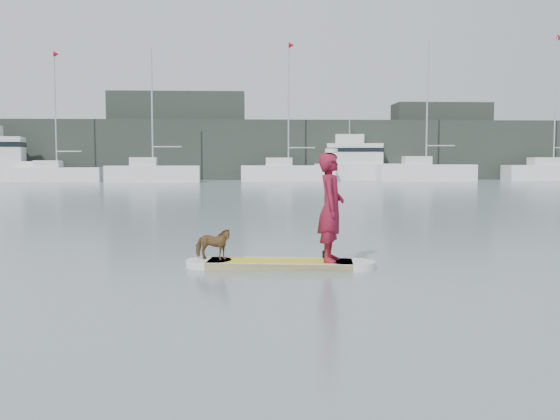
{
  "coord_description": "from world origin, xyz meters",
  "views": [
    {
      "loc": [
        -2.37,
        -12.32,
        1.83
      ],
      "look_at": [
        -1.87,
        -1.63,
        1.0
      ],
      "focal_mm": 40.0,
      "sensor_mm": 36.0,
      "label": 1
    }
  ],
  "objects_px": {
    "paddler": "(331,207)",
    "sailboat_b": "(56,173)",
    "paddleboard": "(280,264)",
    "sailboat_c": "(152,172)",
    "sailboat_f": "(552,171)",
    "sailboat_d": "(288,171)",
    "sailboat_e": "(425,171)",
    "dog": "(213,244)",
    "motor_yacht_a": "(360,163)"
  },
  "relations": [
    {
      "from": "paddler",
      "to": "motor_yacht_a",
      "type": "distance_m",
      "value": 51.59
    },
    {
      "from": "sailboat_e",
      "to": "sailboat_b",
      "type": "bearing_deg",
      "value": -176.71
    },
    {
      "from": "dog",
      "to": "sailboat_c",
      "type": "bearing_deg",
      "value": 21.9
    },
    {
      "from": "paddleboard",
      "to": "sailboat_e",
      "type": "bearing_deg",
      "value": 78.33
    },
    {
      "from": "dog",
      "to": "motor_yacht_a",
      "type": "relative_size",
      "value": 0.06
    },
    {
      "from": "sailboat_c",
      "to": "sailboat_f",
      "type": "xyz_separation_m",
      "value": [
        38.1,
        3.93,
        0.08
      ]
    },
    {
      "from": "sailboat_c",
      "to": "motor_yacht_a",
      "type": "xyz_separation_m",
      "value": [
        19.48,
        5.72,
        0.8
      ]
    },
    {
      "from": "sailboat_e",
      "to": "motor_yacht_a",
      "type": "bearing_deg",
      "value": 151.48
    },
    {
      "from": "sailboat_c",
      "to": "sailboat_f",
      "type": "distance_m",
      "value": 38.3
    },
    {
      "from": "sailboat_e",
      "to": "sailboat_f",
      "type": "bearing_deg",
      "value": 11.0
    },
    {
      "from": "paddler",
      "to": "sailboat_f",
      "type": "bearing_deg",
      "value": -17.16
    },
    {
      "from": "dog",
      "to": "sailboat_e",
      "type": "distance_m",
      "value": 49.97
    },
    {
      "from": "dog",
      "to": "sailboat_f",
      "type": "bearing_deg",
      "value": -19.98
    },
    {
      "from": "sailboat_d",
      "to": "motor_yacht_a",
      "type": "distance_m",
      "value": 7.73
    },
    {
      "from": "sailboat_b",
      "to": "sailboat_d",
      "type": "xyz_separation_m",
      "value": [
        21.27,
        0.87,
        0.11
      ]
    },
    {
      "from": "sailboat_e",
      "to": "dog",
      "type": "bearing_deg",
      "value": -106.36
    },
    {
      "from": "sailboat_c",
      "to": "sailboat_d",
      "type": "relative_size",
      "value": 0.91
    },
    {
      "from": "dog",
      "to": "sailboat_d",
      "type": "bearing_deg",
      "value": 6.78
    },
    {
      "from": "paddleboard",
      "to": "paddler",
      "type": "height_order",
      "value": "paddler"
    },
    {
      "from": "sailboat_f",
      "to": "motor_yacht_a",
      "type": "height_order",
      "value": "sailboat_f"
    },
    {
      "from": "paddleboard",
      "to": "sailboat_c",
      "type": "distance_m",
      "value": 45.83
    },
    {
      "from": "paddleboard",
      "to": "sailboat_b",
      "type": "height_order",
      "value": "sailboat_b"
    },
    {
      "from": "paddler",
      "to": "sailboat_c",
      "type": "bearing_deg",
      "value": 25.26
    },
    {
      "from": "sailboat_b",
      "to": "motor_yacht_a",
      "type": "relative_size",
      "value": 1.16
    },
    {
      "from": "paddler",
      "to": "sailboat_d",
      "type": "xyz_separation_m",
      "value": [
        2.12,
        48.26,
        -0.13
      ]
    },
    {
      "from": "sailboat_d",
      "to": "sailboat_f",
      "type": "relative_size",
      "value": 0.93
    },
    {
      "from": "paddleboard",
      "to": "sailboat_f",
      "type": "relative_size",
      "value": 0.24
    },
    {
      "from": "dog",
      "to": "sailboat_f",
      "type": "height_order",
      "value": "sailboat_f"
    },
    {
      "from": "sailboat_d",
      "to": "sailboat_e",
      "type": "bearing_deg",
      "value": -1.42
    },
    {
      "from": "sailboat_e",
      "to": "sailboat_c",
      "type": "bearing_deg",
      "value": -171.35
    },
    {
      "from": "motor_yacht_a",
      "to": "sailboat_c",
      "type": "bearing_deg",
      "value": -158.03
    },
    {
      "from": "paddler",
      "to": "sailboat_b",
      "type": "height_order",
      "value": "sailboat_b"
    },
    {
      "from": "paddleboard",
      "to": "motor_yacht_a",
      "type": "relative_size",
      "value": 0.32
    },
    {
      "from": "dog",
      "to": "motor_yacht_a",
      "type": "xyz_separation_m",
      "value": [
        11.45,
        50.47,
        1.27
      ]
    },
    {
      "from": "sailboat_d",
      "to": "sailboat_e",
      "type": "relative_size",
      "value": 1.01
    },
    {
      "from": "sailboat_d",
      "to": "dog",
      "type": "bearing_deg",
      "value": -91.77
    },
    {
      "from": "sailboat_c",
      "to": "sailboat_d",
      "type": "xyz_separation_m",
      "value": [
        12.18,
        3.26,
        0.06
      ]
    },
    {
      "from": "sailboat_f",
      "to": "sailboat_d",
      "type": "bearing_deg",
      "value": -177.52
    },
    {
      "from": "paddler",
      "to": "sailboat_b",
      "type": "relative_size",
      "value": 0.16
    },
    {
      "from": "paddleboard",
      "to": "motor_yacht_a",
      "type": "xyz_separation_m",
      "value": [
        10.28,
        50.61,
        1.61
      ]
    },
    {
      "from": "paddler",
      "to": "sailboat_b",
      "type": "distance_m",
      "value": 51.11
    },
    {
      "from": "dog",
      "to": "sailboat_e",
      "type": "xyz_separation_m",
      "value": [
        17.03,
        46.97,
        0.52
      ]
    },
    {
      "from": "sailboat_f",
      "to": "sailboat_e",
      "type": "bearing_deg",
      "value": -171.56
    },
    {
      "from": "sailboat_d",
      "to": "sailboat_e",
      "type": "distance_m",
      "value": 12.91
    },
    {
      "from": "paddleboard",
      "to": "paddler",
      "type": "xyz_separation_m",
      "value": [
        0.87,
        -0.11,
        0.99
      ]
    },
    {
      "from": "sailboat_e",
      "to": "sailboat_d",
      "type": "bearing_deg",
      "value": 178.97
    },
    {
      "from": "paddleboard",
      "to": "sailboat_e",
      "type": "xyz_separation_m",
      "value": [
        15.86,
        47.11,
        0.86
      ]
    },
    {
      "from": "dog",
      "to": "sailboat_f",
      "type": "relative_size",
      "value": 0.05
    },
    {
      "from": "paddler",
      "to": "sailboat_d",
      "type": "height_order",
      "value": "sailboat_d"
    },
    {
      "from": "sailboat_c",
      "to": "motor_yacht_a",
      "type": "distance_m",
      "value": 20.31
    }
  ]
}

